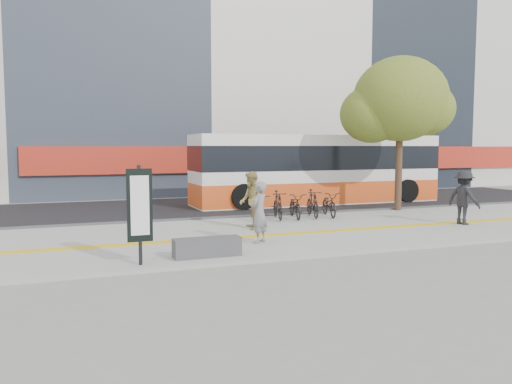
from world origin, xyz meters
name	(u,v)px	position (x,y,z in m)	size (l,w,h in m)	color
ground	(286,244)	(0.00, 0.00, 0.00)	(120.00, 120.00, 0.00)	gray
sidewalk	(265,234)	(0.00, 1.50, 0.04)	(40.00, 7.00, 0.08)	gray
tactile_strip	(272,235)	(0.00, 1.00, 0.09)	(40.00, 0.45, 0.01)	gold
street	(201,207)	(0.00, 9.00, 0.03)	(40.00, 8.00, 0.06)	black
curb	(229,218)	(0.00, 5.00, 0.07)	(40.00, 0.25, 0.14)	#3C3C3F
bench	(207,247)	(-2.60, -1.20, 0.30)	(1.60, 0.45, 0.45)	#3C3C3F
signboard	(140,207)	(-4.20, -1.51, 1.37)	(0.55, 0.10, 2.20)	black
street_tree	(398,101)	(7.18, 4.82, 4.51)	(4.40, 3.80, 6.31)	#3A241A
bus	(318,171)	(5.51, 8.50, 1.54)	(11.83, 2.80, 3.15)	white
bicycle_row	(295,205)	(2.20, 4.00, 0.56)	(3.81, 1.85, 1.02)	black
seated_woman	(259,212)	(-0.80, -0.01, 0.91)	(0.61, 0.40, 1.66)	black
pedestrian_tan	(251,200)	(-0.18, 2.25, 0.99)	(0.89, 0.69, 1.83)	#A28E53
pedestrian_dark	(464,198)	(6.81, 0.62, 0.98)	(1.17, 0.67, 1.81)	black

